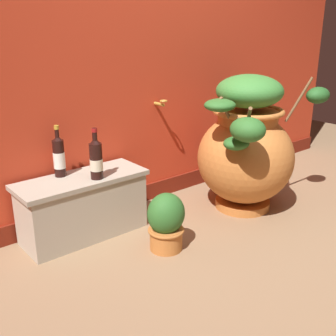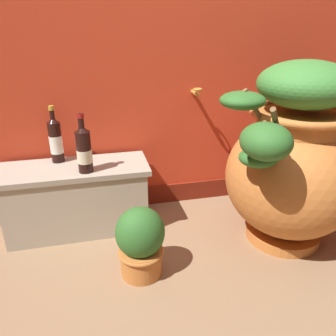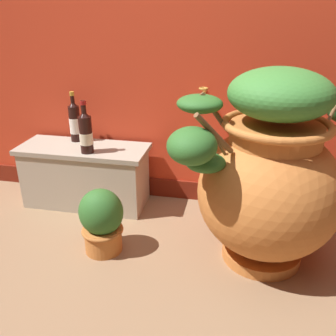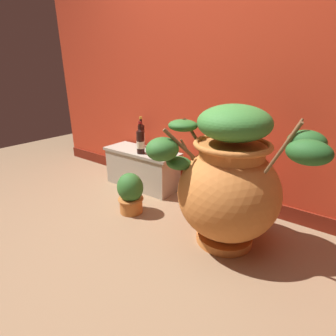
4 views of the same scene
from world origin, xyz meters
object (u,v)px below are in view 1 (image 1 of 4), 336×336
at_px(terracotta_urn, 246,147).
at_px(wine_bottle_left, 96,158).
at_px(wine_bottle_middle, 59,156).
at_px(potted_shrub, 166,222).

relative_size(terracotta_urn, wine_bottle_left, 3.18).
distance_m(wine_bottle_left, wine_bottle_middle, 0.24).
distance_m(wine_bottle_left, potted_shrub, 0.57).
height_order(wine_bottle_left, wine_bottle_middle, wine_bottle_middle).
height_order(terracotta_urn, potted_shrub, terracotta_urn).
distance_m(terracotta_urn, potted_shrub, 0.89).
relative_size(terracotta_urn, potted_shrub, 2.80).
xyz_separation_m(wine_bottle_left, wine_bottle_middle, (-0.15, 0.18, 0.00)).
height_order(wine_bottle_middle, potted_shrub, wine_bottle_middle).
xyz_separation_m(terracotta_urn, wine_bottle_middle, (-1.21, 0.47, 0.06)).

